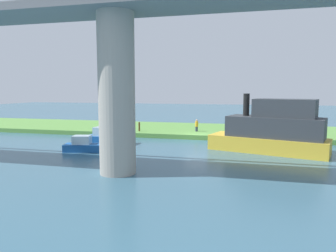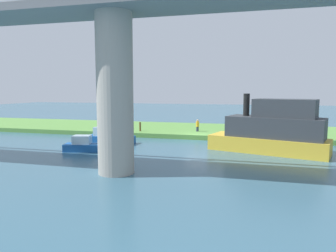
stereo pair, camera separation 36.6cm
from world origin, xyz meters
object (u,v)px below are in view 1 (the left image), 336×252
object	(u,v)px
bridge_pylon	(117,95)
riverboat_paddlewheel	(108,138)
houseboat_blue	(272,131)
motorboat_white	(87,146)
mooring_post	(139,127)
person_on_bank	(197,125)

from	to	relation	value
bridge_pylon	riverboat_paddlewheel	bearing A→B (deg)	-62.09
bridge_pylon	houseboat_blue	world-z (taller)	bridge_pylon
riverboat_paddlewheel	motorboat_white	size ratio (longest dim) A/B	1.13
houseboat_blue	riverboat_paddlewheel	size ratio (longest dim) A/B	2.10
houseboat_blue	riverboat_paddlewheel	xyz separation A→B (m)	(15.45, -0.64, -1.27)
mooring_post	houseboat_blue	distance (m)	15.72
person_on_bank	riverboat_paddlewheel	bearing A→B (deg)	43.77
person_on_bank	houseboat_blue	world-z (taller)	houseboat_blue
bridge_pylon	person_on_bank	size ratio (longest dim) A/B	7.22
houseboat_blue	riverboat_paddlewheel	distance (m)	15.52
person_on_bank	riverboat_paddlewheel	size ratio (longest dim) A/B	0.28
mooring_post	riverboat_paddlewheel	size ratio (longest dim) A/B	0.21
bridge_pylon	riverboat_paddlewheel	world-z (taller)	bridge_pylon
person_on_bank	riverboat_paddlewheel	distance (m)	10.66
person_on_bank	mooring_post	xyz separation A→B (m)	(6.50, 1.45, -0.19)
bridge_pylon	person_on_bank	xyz separation A→B (m)	(-2.24, -17.64, -3.82)
riverboat_paddlewheel	motorboat_white	xyz separation A→B (m)	(0.05, 4.21, -0.08)
motorboat_white	person_on_bank	bearing A→B (deg)	-123.76
bridge_pylon	motorboat_white	size ratio (longest dim) A/B	2.31
bridge_pylon	mooring_post	xyz separation A→B (m)	(4.26, -16.19, -4.00)
mooring_post	riverboat_paddlewheel	distance (m)	6.05
person_on_bank	motorboat_white	world-z (taller)	person_on_bank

